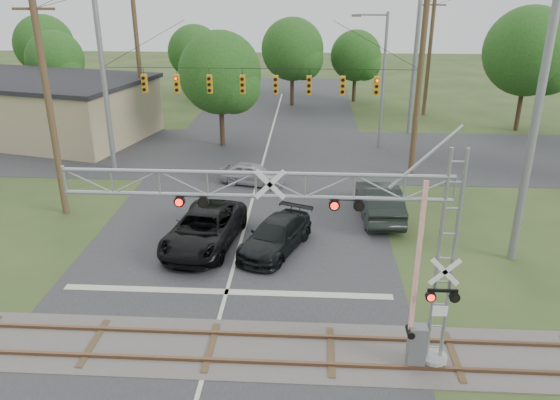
# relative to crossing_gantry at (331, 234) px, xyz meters

# --- Properties ---
(ground) EXTENTS (160.00, 160.00, 0.00)m
(ground) POSITION_rel_crossing_gantry_xyz_m (-3.83, -1.64, -4.51)
(ground) COLOR #2D3F1D
(ground) RESTS_ON ground
(road_main) EXTENTS (14.00, 90.00, 0.02)m
(road_main) POSITION_rel_crossing_gantry_xyz_m (-3.83, 8.36, -4.50)
(road_main) COLOR #2B2A2D
(road_main) RESTS_ON ground
(road_cross) EXTENTS (90.00, 12.00, 0.02)m
(road_cross) POSITION_rel_crossing_gantry_xyz_m (-3.83, 22.36, -4.50)
(road_cross) COLOR #2B2A2D
(road_cross) RESTS_ON ground
(railroad_track) EXTENTS (90.00, 3.20, 0.17)m
(railroad_track) POSITION_rel_crossing_gantry_xyz_m (-3.83, 0.36, -4.48)
(railroad_track) COLOR #4E4843
(railroad_track) RESTS_ON ground
(crossing_gantry) EXTENTS (11.74, 0.92, 7.19)m
(crossing_gantry) POSITION_rel_crossing_gantry_xyz_m (0.00, 0.00, 0.00)
(crossing_gantry) COLOR gray
(crossing_gantry) RESTS_ON ground
(traffic_signal_span) EXTENTS (19.34, 0.36, 11.50)m
(traffic_signal_span) POSITION_rel_crossing_gantry_xyz_m (-2.98, 18.36, 1.20)
(traffic_signal_span) COLOR gray
(traffic_signal_span) RESTS_ON ground
(pickup_black) EXTENTS (3.56, 6.32, 1.67)m
(pickup_black) POSITION_rel_crossing_gantry_xyz_m (-5.44, 7.85, -3.68)
(pickup_black) COLOR black
(pickup_black) RESTS_ON ground
(car_dark) EXTENTS (3.68, 5.29, 1.42)m
(car_dark) POSITION_rel_crossing_gantry_xyz_m (-2.14, 7.60, -3.80)
(car_dark) COLOR black
(car_dark) RESTS_ON ground
(sedan_silver) EXTENTS (4.11, 2.43, 1.31)m
(sedan_silver) POSITION_rel_crossing_gantry_xyz_m (-4.10, 16.03, -3.85)
(sedan_silver) COLOR #9FA1A6
(sedan_silver) RESTS_ON ground
(suv_dark) EXTENTS (2.16, 5.46, 1.77)m
(suv_dark) POSITION_rel_crossing_gantry_xyz_m (2.92, 11.62, -3.62)
(suv_dark) COLOR black
(suv_dark) RESTS_ON ground
(commercial_building) EXTENTS (21.12, 14.20, 4.52)m
(commercial_building) POSITION_rel_crossing_gantry_xyz_m (-23.04, 26.18, -2.24)
(commercial_building) COLOR tan
(commercial_building) RESTS_ON ground
(streetlight) EXTENTS (2.51, 0.26, 9.41)m
(streetlight) POSITION_rel_crossing_gantry_xyz_m (4.11, 24.16, 0.75)
(streetlight) COLOR gray
(streetlight) RESTS_ON ground
(utility_poles) EXTENTS (25.16, 27.74, 13.04)m
(utility_poles) POSITION_rel_crossing_gantry_xyz_m (-0.74, 21.34, 1.45)
(utility_poles) COLOR #44361F
(utility_poles) RESTS_ON ground
(treeline) EXTENTS (51.92, 29.31, 9.67)m
(treeline) POSITION_rel_crossing_gantry_xyz_m (-1.84, 31.79, 0.84)
(treeline) COLOR #382519
(treeline) RESTS_ON ground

